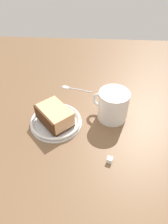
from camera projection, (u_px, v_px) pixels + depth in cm
name	position (u px, v px, depth cm)	size (l,w,h in cm)	color
ground_plane	(77.00, 121.00, 68.70)	(117.33, 117.33, 3.75)	brown
small_plate	(56.00, 121.00, 64.73)	(15.87, 15.87, 1.74)	white
cake_slice	(55.00, 116.00, 62.81)	(12.55, 12.75, 5.23)	#472814
tea_mug	(113.00, 105.00, 64.15)	(11.26, 9.25, 9.63)	white
teaspoon	(70.00, 87.00, 78.34)	(11.99, 4.05, 0.80)	silver
sugar_cube	(110.00, 160.00, 54.73)	(1.45, 1.45, 1.45)	white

